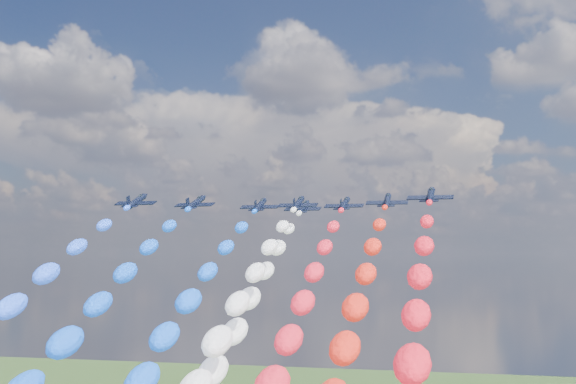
% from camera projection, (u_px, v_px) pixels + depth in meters
% --- Properties ---
extents(jet_0, '(8.32, 11.23, 5.94)m').
position_uv_depth(jet_0, '(137.00, 201.00, 151.01)').
color(jet_0, black).
extents(jet_1, '(8.82, 11.59, 5.94)m').
position_uv_depth(jet_1, '(196.00, 203.00, 155.87)').
color(jet_1, black).
extents(jet_2, '(8.45, 11.33, 5.94)m').
position_uv_depth(jet_2, '(260.00, 205.00, 163.09)').
color(jet_2, black).
extents(jet_3, '(8.26, 11.18, 5.94)m').
position_uv_depth(jet_3, '(298.00, 203.00, 157.27)').
color(jet_3, black).
extents(jet_4, '(8.53, 11.39, 5.94)m').
position_uv_depth(jet_4, '(303.00, 207.00, 170.45)').
color(jet_4, black).
extents(jet_5, '(8.40, 11.29, 5.94)m').
position_uv_depth(jet_5, '(344.00, 204.00, 159.28)').
color(jet_5, black).
extents(jet_6, '(8.47, 11.34, 5.94)m').
position_uv_depth(jet_6, '(387.00, 201.00, 149.36)').
color(jet_6, black).
extents(jet_7, '(8.54, 11.39, 5.94)m').
position_uv_depth(jet_7, '(430.00, 195.00, 135.66)').
color(jet_7, black).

